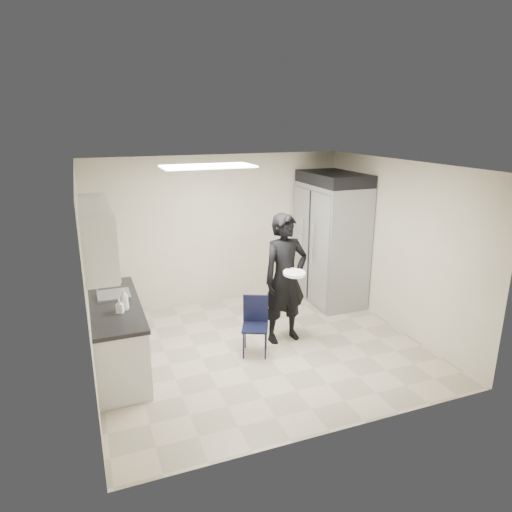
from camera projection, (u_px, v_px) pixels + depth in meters
name	position (u px, v px, depth m)	size (l,w,h in m)	color
floor	(261.00, 348.00, 6.59)	(4.50, 4.50, 0.00)	tan
ceiling	(261.00, 165.00, 5.84)	(4.50, 4.50, 0.00)	silver
back_wall	(219.00, 230.00, 8.00)	(4.50, 4.50, 0.00)	beige
left_wall	(86.00, 282.00, 5.44)	(4.00, 4.00, 0.00)	beige
right_wall	(397.00, 246.00, 6.99)	(4.00, 4.00, 0.00)	beige
ceiling_panel	(208.00, 166.00, 6.00)	(1.20, 0.60, 0.02)	white
lower_counter	(117.00, 337.00, 5.97)	(0.60, 1.90, 0.86)	silver
countertop	(114.00, 305.00, 5.84)	(0.64, 1.95, 0.05)	black
sink	(114.00, 299.00, 6.07)	(0.42, 0.40, 0.14)	gray
faucet	(97.00, 290.00, 5.96)	(0.02, 0.02, 0.24)	silver
upper_cabinets	(96.00, 234.00, 5.53)	(0.35, 1.80, 0.75)	silver
towel_dispenser	(89.00, 231.00, 6.59)	(0.22, 0.30, 0.35)	black
notice_sticker_left	(87.00, 286.00, 5.55)	(0.00, 0.12, 0.07)	yellow
notice_sticker_right	(87.00, 283.00, 5.74)	(0.00, 0.12, 0.07)	yellow
commercial_fridge	(331.00, 244.00, 8.05)	(0.80, 1.35, 2.10)	gray
fridge_compressor	(334.00, 179.00, 7.72)	(0.80, 1.35, 0.20)	black
folding_chair	(255.00, 328.00, 6.31)	(0.35, 0.35, 0.79)	black
man_tuxedo	(285.00, 279.00, 6.58)	(0.70, 0.47, 1.92)	black
bucket_lid	(294.00, 273.00, 6.32)	(0.31, 0.31, 0.04)	silver
soap_bottle_a	(124.00, 300.00, 5.59)	(0.10, 0.10, 0.27)	white
soap_bottle_b	(120.00, 306.00, 5.51)	(0.08, 0.08, 0.18)	#B1B0BD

